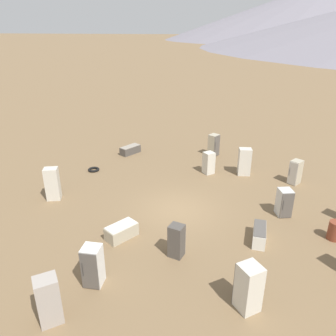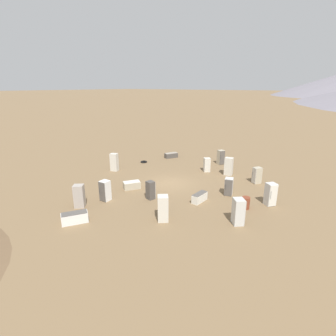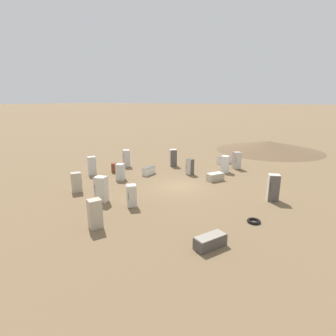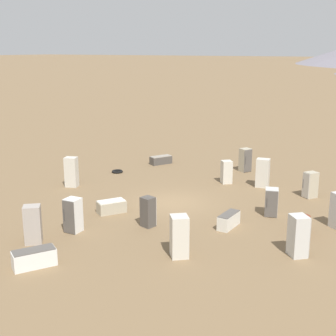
% 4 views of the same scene
% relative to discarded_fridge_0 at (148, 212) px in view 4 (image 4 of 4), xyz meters
% --- Properties ---
extents(ground_plane, '(1000.00, 1000.00, 0.00)m').
position_rel_discarded_fridge_0_xyz_m(ground_plane, '(0.76, -3.76, -0.75)').
color(ground_plane, brown).
extents(discarded_fridge_0, '(0.71, 0.72, 1.51)m').
position_rel_discarded_fridge_0_xyz_m(discarded_fridge_0, '(0.00, 0.00, 0.00)').
color(discarded_fridge_0, '#4C4742').
rests_on(discarded_fridge_0, ground_plane).
extents(discarded_fridge_1, '(0.61, 1.54, 0.72)m').
position_rel_discarded_fridge_0_xyz_m(discarded_fridge_1, '(-3.49, -1.90, -0.40)').
color(discarded_fridge_1, silver).
rests_on(discarded_fridge_1, ground_plane).
extents(discarded_fridge_2, '(0.91, 0.86, 1.91)m').
position_rel_discarded_fridge_0_xyz_m(discarded_fridge_2, '(7.94, -3.34, 0.20)').
color(discarded_fridge_2, beige).
rests_on(discarded_fridge_2, ground_plane).
extents(discarded_fridge_3, '(1.00, 1.00, 1.77)m').
position_rel_discarded_fridge_0_xyz_m(discarded_fridge_3, '(3.37, 4.35, 0.13)').
color(discarded_fridge_3, '#A89E93').
rests_on(discarded_fridge_3, ground_plane).
extents(discarded_fridge_4, '(0.89, 0.93, 1.54)m').
position_rel_discarded_fridge_0_xyz_m(discarded_fridge_4, '(-5.73, -8.75, 0.02)').
color(discarded_fridge_4, '#B2A88E').
rests_on(discarded_fridge_4, ground_plane).
extents(discarded_fridge_6, '(1.04, 1.05, 1.81)m').
position_rel_discarded_fridge_0_xyz_m(discarded_fridge_6, '(-3.01, 2.25, 0.15)').
color(discarded_fridge_6, beige).
rests_on(discarded_fridge_6, ground_plane).
extents(discarded_fridge_7, '(1.48, 1.82, 0.74)m').
position_rel_discarded_fridge_0_xyz_m(discarded_fridge_7, '(1.56, 6.06, -0.39)').
color(discarded_fridge_7, white).
rests_on(discarded_fridge_7, ground_plane).
extents(discarded_fridge_8, '(0.90, 0.92, 1.67)m').
position_rel_discarded_fridge_0_xyz_m(discarded_fridge_8, '(-0.19, -12.49, 0.08)').
color(discarded_fridge_8, '#B2A88E').
rests_on(discarded_fridge_8, ground_plane).
extents(discarded_fridge_9, '(1.44, 1.66, 0.67)m').
position_rel_discarded_fridge_0_xyz_m(discarded_fridge_9, '(2.78, -0.68, -0.42)').
color(discarded_fridge_9, '#B2A88E').
rests_on(discarded_fridge_9, ground_plane).
extents(discarded_fridge_10, '(1.37, 1.76, 0.62)m').
position_rel_discarded_fridge_0_xyz_m(discarded_fridge_10, '(6.17, -11.35, -0.45)').
color(discarded_fridge_10, '#4C4742').
rests_on(discarded_fridge_10, ground_plane).
extents(discarded_fridge_11, '(1.03, 1.03, 1.80)m').
position_rel_discarded_fridge_0_xyz_m(discarded_fridge_11, '(-7.31, -0.35, 0.14)').
color(discarded_fridge_11, silver).
rests_on(discarded_fridge_11, ground_plane).
extents(discarded_fridge_12, '(0.91, 0.91, 1.50)m').
position_rel_discarded_fridge_0_xyz_m(discarded_fridge_12, '(-0.23, -9.05, -0.00)').
color(discarded_fridge_12, beige).
rests_on(discarded_fridge_12, ground_plane).
extents(discarded_fridge_13, '(0.73, 0.76, 1.66)m').
position_rel_discarded_fridge_0_xyz_m(discarded_fridge_13, '(2.73, 2.40, 0.07)').
color(discarded_fridge_13, white).
rests_on(discarded_fridge_13, ground_plane).
extents(discarded_fridge_14, '(0.85, 0.92, 1.46)m').
position_rel_discarded_fridge_0_xyz_m(discarded_fridge_14, '(-4.74, -4.59, -0.02)').
color(discarded_fridge_14, silver).
rests_on(discarded_fridge_14, ground_plane).
extents(discarded_fridge_15, '(0.89, 0.79, 1.83)m').
position_rel_discarded_fridge_0_xyz_m(discarded_fridge_15, '(-2.57, -9.40, 0.16)').
color(discarded_fridge_15, beige).
rests_on(discarded_fridge_15, ground_plane).
extents(scrap_tire, '(0.78, 0.78, 0.16)m').
position_rel_discarded_fridge_0_xyz_m(scrap_tire, '(7.50, -7.58, -0.67)').
color(scrap_tire, black).
rests_on(scrap_tire, ground_plane).
extents(rusty_barrel, '(0.61, 0.61, 0.92)m').
position_rel_discarded_fridge_0_xyz_m(rusty_barrel, '(-6.88, -2.89, -0.29)').
color(rusty_barrel, brown).
rests_on(rusty_barrel, ground_plane).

